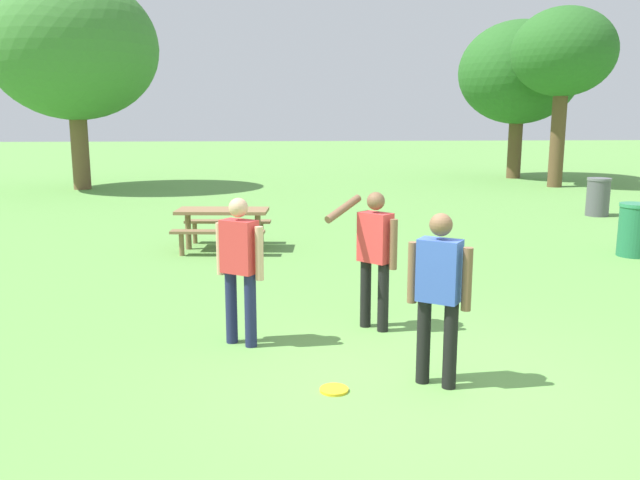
{
  "coord_description": "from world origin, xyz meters",
  "views": [
    {
      "loc": [
        -1.36,
        -5.63,
        2.5
      ],
      "look_at": [
        -0.79,
        2.13,
        1.0
      ],
      "focal_mm": 36.24,
      "sensor_mm": 36.0,
      "label": 1
    }
  ],
  "objects_px": {
    "tree_far_right": "(563,54)",
    "person_thrower": "(439,288)",
    "trash_can_beside_table": "(635,230)",
    "tree_broad_center": "(519,73)",
    "person_bystander": "(374,250)",
    "frisbee": "(334,390)",
    "trash_can_further_along": "(598,197)",
    "person_catcher": "(240,262)",
    "picnic_table_near": "(223,220)",
    "tree_tall_left": "(73,48)"
  },
  "relations": [
    {
      "from": "trash_can_further_along",
      "to": "tree_far_right",
      "type": "relative_size",
      "value": 0.16
    },
    {
      "from": "frisbee",
      "to": "person_thrower",
      "type": "bearing_deg",
      "value": 4.3
    },
    {
      "from": "person_thrower",
      "to": "person_bystander",
      "type": "distance_m",
      "value": 1.69
    },
    {
      "from": "picnic_table_near",
      "to": "tree_tall_left",
      "type": "bearing_deg",
      "value": 117.73
    },
    {
      "from": "person_thrower",
      "to": "person_bystander",
      "type": "relative_size",
      "value": 1.0
    },
    {
      "from": "tree_broad_center",
      "to": "person_bystander",
      "type": "bearing_deg",
      "value": -115.08
    },
    {
      "from": "picnic_table_near",
      "to": "tree_tall_left",
      "type": "xyz_separation_m",
      "value": [
        -5.64,
        10.73,
        4.15
      ]
    },
    {
      "from": "frisbee",
      "to": "picnic_table_near",
      "type": "height_order",
      "value": "picnic_table_near"
    },
    {
      "from": "tree_broad_center",
      "to": "tree_far_right",
      "type": "bearing_deg",
      "value": -85.68
    },
    {
      "from": "person_catcher",
      "to": "trash_can_further_along",
      "type": "relative_size",
      "value": 1.71
    },
    {
      "from": "frisbee",
      "to": "tree_far_right",
      "type": "bearing_deg",
      "value": 60.5
    },
    {
      "from": "frisbee",
      "to": "trash_can_beside_table",
      "type": "distance_m",
      "value": 8.07
    },
    {
      "from": "picnic_table_near",
      "to": "tree_broad_center",
      "type": "height_order",
      "value": "tree_broad_center"
    },
    {
      "from": "trash_can_beside_table",
      "to": "tree_far_right",
      "type": "bearing_deg",
      "value": 72.63
    },
    {
      "from": "trash_can_beside_table",
      "to": "tree_broad_center",
      "type": "bearing_deg",
      "value": 77.36
    },
    {
      "from": "person_bystander",
      "to": "tree_broad_center",
      "type": "relative_size",
      "value": 0.26
    },
    {
      "from": "tree_tall_left",
      "to": "tree_broad_center",
      "type": "height_order",
      "value": "tree_tall_left"
    },
    {
      "from": "person_thrower",
      "to": "tree_far_right",
      "type": "height_order",
      "value": "tree_far_right"
    },
    {
      "from": "trash_can_further_along",
      "to": "tree_broad_center",
      "type": "xyz_separation_m",
      "value": [
        1.59,
        10.05,
        3.68
      ]
    },
    {
      "from": "person_bystander",
      "to": "tree_far_right",
      "type": "xyz_separation_m",
      "value": [
        8.88,
        15.07,
        3.64
      ]
    },
    {
      "from": "tree_far_right",
      "to": "person_thrower",
      "type": "bearing_deg",
      "value": -117.04
    },
    {
      "from": "person_catcher",
      "to": "trash_can_beside_table",
      "type": "xyz_separation_m",
      "value": [
        6.86,
        4.12,
        -0.46
      ]
    },
    {
      "from": "trash_can_further_along",
      "to": "tree_broad_center",
      "type": "relative_size",
      "value": 0.15
    },
    {
      "from": "tree_far_right",
      "to": "trash_can_beside_table",
      "type": "bearing_deg",
      "value": -107.37
    },
    {
      "from": "person_catcher",
      "to": "tree_tall_left",
      "type": "height_order",
      "value": "tree_tall_left"
    },
    {
      "from": "frisbee",
      "to": "tree_broad_center",
      "type": "height_order",
      "value": "tree_broad_center"
    },
    {
      "from": "person_thrower",
      "to": "tree_tall_left",
      "type": "xyz_separation_m",
      "value": [
        -8.1,
        17.23,
        3.77
      ]
    },
    {
      "from": "person_thrower",
      "to": "tree_far_right",
      "type": "bearing_deg",
      "value": 62.96
    },
    {
      "from": "trash_can_further_along",
      "to": "tree_broad_center",
      "type": "bearing_deg",
      "value": 81.01
    },
    {
      "from": "picnic_table_near",
      "to": "trash_can_further_along",
      "type": "distance_m",
      "value": 9.82
    },
    {
      "from": "person_thrower",
      "to": "picnic_table_near",
      "type": "bearing_deg",
      "value": 110.75
    },
    {
      "from": "frisbee",
      "to": "trash_can_further_along",
      "type": "height_order",
      "value": "trash_can_further_along"
    },
    {
      "from": "trash_can_further_along",
      "to": "picnic_table_near",
      "type": "bearing_deg",
      "value": -158.92
    },
    {
      "from": "person_catcher",
      "to": "person_bystander",
      "type": "height_order",
      "value": "same"
    },
    {
      "from": "person_catcher",
      "to": "tree_far_right",
      "type": "distance_m",
      "value": 19.02
    },
    {
      "from": "person_bystander",
      "to": "frisbee",
      "type": "relative_size",
      "value": 6.16
    },
    {
      "from": "tree_far_right",
      "to": "person_catcher",
      "type": "bearing_deg",
      "value": -123.93
    },
    {
      "from": "person_thrower",
      "to": "person_catcher",
      "type": "distance_m",
      "value": 2.25
    },
    {
      "from": "person_thrower",
      "to": "trash_can_beside_table",
      "type": "bearing_deg",
      "value": 47.07
    },
    {
      "from": "person_bystander",
      "to": "frisbee",
      "type": "distance_m",
      "value": 2.07
    },
    {
      "from": "trash_can_beside_table",
      "to": "tree_far_right",
      "type": "distance_m",
      "value": 12.61
    },
    {
      "from": "trash_can_beside_table",
      "to": "tree_tall_left",
      "type": "xyz_separation_m",
      "value": [
        -13.09,
        11.88,
        4.23
      ]
    },
    {
      "from": "person_thrower",
      "to": "trash_can_further_along",
      "type": "xyz_separation_m",
      "value": [
        6.7,
        10.04,
        -0.46
      ]
    },
    {
      "from": "frisbee",
      "to": "trash_can_beside_table",
      "type": "relative_size",
      "value": 0.28
    },
    {
      "from": "trash_can_beside_table",
      "to": "person_thrower",
      "type": "bearing_deg",
      "value": -132.93
    },
    {
      "from": "person_bystander",
      "to": "trash_can_further_along",
      "type": "height_order",
      "value": "person_bystander"
    },
    {
      "from": "person_catcher",
      "to": "trash_can_beside_table",
      "type": "relative_size",
      "value": 1.71
    },
    {
      "from": "person_catcher",
      "to": "tree_tall_left",
      "type": "xyz_separation_m",
      "value": [
        -6.22,
        15.99,
        3.77
      ]
    },
    {
      "from": "person_catcher",
      "to": "tree_broad_center",
      "type": "distance_m",
      "value": 21.66
    },
    {
      "from": "frisbee",
      "to": "trash_can_further_along",
      "type": "xyz_separation_m",
      "value": [
        7.66,
        10.11,
        0.47
      ]
    }
  ]
}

